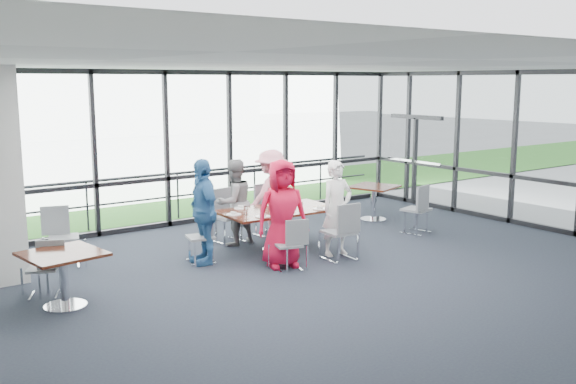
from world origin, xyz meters
TOP-DOWN VIEW (x-y plane):
  - floor at (0.00, 0.00)m, footprint 12.00×10.00m
  - ceiling at (0.00, 0.00)m, footprint 12.00×10.00m
  - curtain_wall_back at (0.00, 5.00)m, footprint 12.00×0.10m
  - curtain_wall_right at (6.00, 0.00)m, footprint 0.10×10.00m
  - exit_door at (6.00, 3.75)m, footprint 0.12×1.60m
  - structural_column at (-3.60, 3.00)m, footprint 0.50×0.50m
  - apron at (0.00, 10.00)m, footprint 80.00×70.00m
  - grass_strip at (0.00, 8.00)m, footprint 80.00×5.00m
  - hangar_main at (4.00, 32.00)m, footprint 24.00×10.00m
  - guard_rail at (0.00, 5.60)m, footprint 12.00×0.06m
  - main_table at (0.69, 2.06)m, footprint 2.09×1.21m
  - side_table_left at (-3.27, 1.37)m, footprint 1.06×1.06m
  - side_table_right at (3.84, 2.92)m, footprint 1.14×1.14m
  - diner_near_left at (0.19, 1.23)m, footprint 0.97×0.76m
  - diner_near_right at (1.36, 1.24)m, footprint 0.63×0.48m
  - diner_far_left at (0.30, 2.88)m, footprint 0.81×0.54m
  - diner_far_right at (1.17, 2.94)m, footprint 1.18×0.76m
  - diner_end at (-0.75, 2.14)m, footprint 0.72×1.10m
  - chair_main_nl at (0.15, 1.02)m, footprint 0.50×0.50m
  - chair_main_nr at (1.17, 0.95)m, footprint 0.52×0.52m
  - chair_main_fl at (0.29, 3.08)m, footprint 0.55×0.55m
  - chair_main_fr at (1.20, 3.08)m, footprint 0.52×0.52m
  - chair_main_end at (-0.77, 2.20)m, footprint 0.51×0.51m
  - chair_spare_la at (-3.37, 1.98)m, footprint 0.52×0.52m
  - chair_spare_lb at (-2.67, 3.31)m, footprint 0.58×0.58m
  - chair_spare_r at (3.65, 1.52)m, footprint 0.57×0.57m
  - plate_nl at (0.12, 1.68)m, footprint 0.25×0.25m
  - plate_nr at (1.30, 1.63)m, footprint 0.25×0.25m
  - plate_fl at (0.20, 2.49)m, footprint 0.26×0.26m
  - plate_fr at (1.25, 2.42)m, footprint 0.26×0.26m
  - plate_end at (-0.19, 2.10)m, footprint 0.25×0.25m
  - tumbler_a at (0.41, 1.86)m, footprint 0.08×0.08m
  - tumbler_b at (1.01, 1.81)m, footprint 0.07×0.07m
  - tumbler_c at (0.76, 2.31)m, footprint 0.07×0.07m
  - tumbler_d at (-0.02, 1.98)m, footprint 0.07×0.07m
  - menu_a at (0.58, 1.65)m, footprint 0.35×0.30m
  - menu_b at (1.50, 1.76)m, footprint 0.33×0.23m
  - menu_c at (0.86, 2.46)m, footprint 0.38×0.36m
  - condiment_caddy at (0.78, 2.06)m, footprint 0.10×0.07m
  - ketchup_bottle at (0.66, 2.16)m, footprint 0.06×0.06m
  - green_bottle at (0.82, 2.15)m, footprint 0.05×0.05m

SIDE VIEW (x-z plane):
  - apron at x=0.00m, z-range -0.03..-0.01m
  - floor at x=0.00m, z-range -0.02..0.00m
  - grass_strip at x=0.00m, z-range 0.01..0.01m
  - chair_spare_la at x=-3.37m, z-range 0.00..0.81m
  - chair_main_nl at x=0.15m, z-range 0.00..0.81m
  - chair_main_end at x=-0.77m, z-range 0.00..0.86m
  - chair_spare_lb at x=-2.67m, z-range 0.00..0.95m
  - chair_spare_r at x=3.65m, z-range 0.00..0.96m
  - chair_main_nr at x=1.17m, z-range 0.00..0.96m
  - chair_main_fr at x=1.20m, z-range 0.00..0.97m
  - chair_main_fl at x=0.29m, z-range 0.00..0.97m
  - guard_rail at x=0.00m, z-range 0.47..0.53m
  - main_table at x=0.69m, z-range 0.26..1.01m
  - side_table_right at x=3.84m, z-range 0.26..1.01m
  - side_table_left at x=-3.27m, z-range 0.27..1.02m
  - menu_a at x=0.58m, z-range 0.75..0.75m
  - menu_b at x=1.50m, z-range 0.75..0.75m
  - menu_c at x=0.86m, z-range 0.75..0.75m
  - plate_nl at x=0.12m, z-range 0.75..0.76m
  - plate_nr at x=1.30m, z-range 0.75..0.76m
  - plate_fl at x=0.20m, z-range 0.75..0.76m
  - plate_fr at x=1.25m, z-range 0.75..0.76m
  - plate_end at x=-0.19m, z-range 0.75..0.76m
  - condiment_caddy at x=0.78m, z-range 0.75..0.79m
  - diner_far_left at x=0.30m, z-range 0.00..1.58m
  - tumbler_c at x=0.76m, z-range 0.75..0.88m
  - diner_near_right at x=1.36m, z-range 0.00..1.64m
  - tumbler_b at x=1.01m, z-range 0.75..0.89m
  - tumbler_d at x=-0.02m, z-range 0.75..0.89m
  - tumbler_a at x=0.41m, z-range 0.75..0.90m
  - ketchup_bottle at x=0.66m, z-range 0.75..0.93m
  - diner_far_right at x=1.17m, z-range 0.00..1.70m
  - green_bottle at x=0.82m, z-range 0.75..0.95m
  - diner_end at x=-0.75m, z-range 0.00..1.74m
  - diner_near_left at x=0.19m, z-range 0.00..1.75m
  - exit_door at x=6.00m, z-range 0.00..2.10m
  - curtain_wall_back at x=0.00m, z-range 0.00..3.20m
  - curtain_wall_right at x=6.00m, z-range 0.00..3.20m
  - structural_column at x=-3.60m, z-range 0.00..3.20m
  - hangar_main at x=4.00m, z-range 0.00..6.00m
  - ceiling at x=0.00m, z-range 3.18..3.22m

